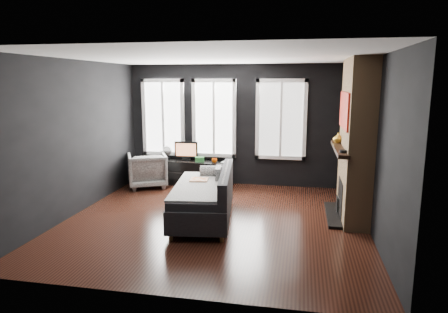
% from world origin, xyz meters
% --- Properties ---
extents(floor, '(5.00, 5.00, 0.00)m').
position_xyz_m(floor, '(0.00, 0.00, 0.00)').
color(floor, black).
rests_on(floor, ground).
extents(ceiling, '(5.00, 5.00, 0.00)m').
position_xyz_m(ceiling, '(0.00, 0.00, 2.70)').
color(ceiling, white).
rests_on(ceiling, ground).
extents(wall_back, '(5.00, 0.02, 2.70)m').
position_xyz_m(wall_back, '(0.00, 2.50, 1.35)').
color(wall_back, black).
rests_on(wall_back, ground).
extents(wall_left, '(0.02, 5.00, 2.70)m').
position_xyz_m(wall_left, '(-2.50, 0.00, 1.35)').
color(wall_left, black).
rests_on(wall_left, ground).
extents(wall_right, '(0.02, 5.00, 2.70)m').
position_xyz_m(wall_right, '(2.50, 0.00, 1.35)').
color(wall_right, black).
rests_on(wall_right, ground).
extents(windows, '(4.00, 0.16, 1.76)m').
position_xyz_m(windows, '(-0.45, 2.46, 2.38)').
color(windows, white).
rests_on(windows, wall_back).
extents(fireplace, '(0.70, 1.62, 2.70)m').
position_xyz_m(fireplace, '(2.30, 0.60, 1.35)').
color(fireplace, '#93724C').
rests_on(fireplace, floor).
extents(sofa, '(1.29, 2.17, 0.88)m').
position_xyz_m(sofa, '(-0.20, -0.02, 0.44)').
color(sofa, black).
rests_on(sofa, floor).
extents(stripe_pillow, '(0.14, 0.39, 0.38)m').
position_xyz_m(stripe_pillow, '(-0.03, 0.44, 0.64)').
color(stripe_pillow, gray).
rests_on(stripe_pillow, sofa).
extents(armchair, '(1.06, 1.04, 0.83)m').
position_xyz_m(armchair, '(-1.95, 1.87, 0.42)').
color(armchair, white).
rests_on(armchair, floor).
extents(media_console, '(1.66, 0.68, 0.56)m').
position_xyz_m(media_console, '(-0.96, 2.24, 0.28)').
color(media_console, black).
rests_on(media_console, floor).
extents(monitor, '(0.54, 0.15, 0.48)m').
position_xyz_m(monitor, '(-1.17, 2.30, 0.79)').
color(monitor, black).
rests_on(monitor, media_console).
extents(desk_fan, '(0.24, 0.24, 0.31)m').
position_xyz_m(desk_fan, '(-1.63, 2.33, 0.71)').
color(desk_fan, gray).
rests_on(desk_fan, media_console).
extents(mug, '(0.14, 0.12, 0.12)m').
position_xyz_m(mug, '(-0.47, 2.13, 0.61)').
color(mug, '#C94400').
rests_on(mug, media_console).
extents(book, '(0.17, 0.05, 0.23)m').
position_xyz_m(book, '(-0.30, 2.21, 0.67)').
color(book, '#C0B193').
rests_on(book, media_console).
extents(storage_box, '(0.22, 0.17, 0.11)m').
position_xyz_m(storage_box, '(-0.82, 2.16, 0.61)').
color(storage_box, '#2B7733').
rests_on(storage_box, media_console).
extents(mantel_vase, '(0.23, 0.23, 0.18)m').
position_xyz_m(mantel_vase, '(2.05, 1.05, 1.32)').
color(mantel_vase, orange).
rests_on(mantel_vase, fireplace).
extents(mantel_clock, '(0.14, 0.14, 0.04)m').
position_xyz_m(mantel_clock, '(2.05, 0.05, 1.25)').
color(mantel_clock, black).
rests_on(mantel_clock, fireplace).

